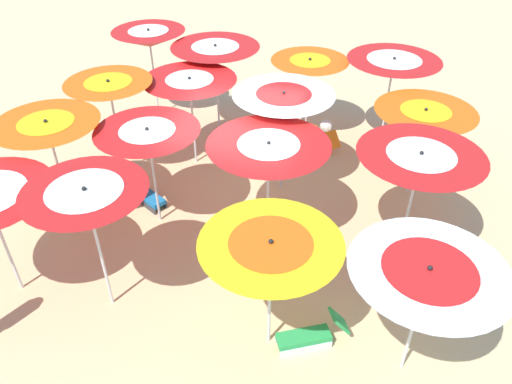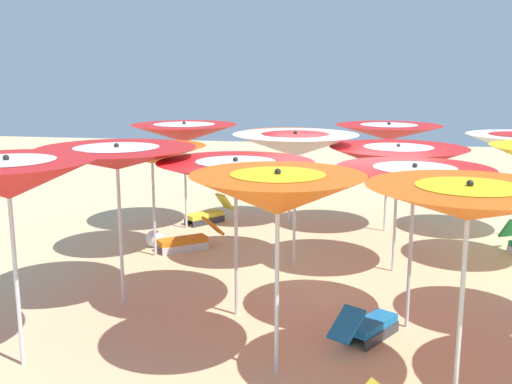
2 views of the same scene
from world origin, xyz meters
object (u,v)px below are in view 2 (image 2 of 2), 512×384
object	(u,v)px
beach_umbrella_7	(152,154)
beach_umbrella_9	(414,181)
beach_umbrella_2	(290,139)
beach_umbrella_5	(398,160)
beach_umbrella_6	(295,145)
beach_umbrella_11	(117,158)
beach_umbrella_15	(8,179)
beach_ball	(154,238)
beach_umbrella_14	(278,194)
beach_umbrella_3	(184,133)
lounger_0	(188,239)
beach_umbrella_10	(236,174)
lounger_2	(208,214)
beach_umbrella_1	(389,132)
lounger_4	(368,326)
beach_umbrella_13	(469,203)

from	to	relation	value
beach_umbrella_7	beach_umbrella_9	xyz separation A→B (m)	(2.41, 4.45, 0.10)
beach_umbrella_2	beach_umbrella_5	size ratio (longest dim) A/B	0.94
beach_umbrella_6	beach_umbrella_11	bearing A→B (deg)	-45.85
beach_umbrella_15	beach_ball	distance (m)	5.30
beach_umbrella_6	beach_umbrella_14	size ratio (longest dim) A/B	1.01
beach_umbrella_3	lounger_0	world-z (taller)	beach_umbrella_3
beach_umbrella_10	beach_ball	size ratio (longest dim) A/B	6.81
beach_umbrella_11	beach_umbrella_15	world-z (taller)	beach_umbrella_15
beach_umbrella_9	beach_umbrella_2	bearing A→B (deg)	-156.07
beach_umbrella_11	lounger_2	size ratio (longest dim) A/B	2.14
beach_umbrella_1	lounger_4	size ratio (longest dim) A/B	1.92
lounger_2	beach_umbrella_5	bearing A→B (deg)	94.81
beach_umbrella_5	beach_umbrella_15	distance (m)	6.14
beach_umbrella_15	lounger_4	bearing A→B (deg)	109.38
beach_umbrella_9	lounger_2	distance (m)	6.72
beach_umbrella_2	beach_umbrella_10	size ratio (longest dim) A/B	0.95
beach_umbrella_2	beach_umbrella_13	xyz separation A→B (m)	(7.02, 2.67, 0.21)
beach_umbrella_10	beach_umbrella_13	bearing A→B (deg)	55.96
beach_umbrella_1	beach_umbrella_14	bearing A→B (deg)	-11.65
beach_umbrella_2	beach_umbrella_13	bearing A→B (deg)	20.84
beach_umbrella_3	beach_umbrella_13	distance (m)	7.96
beach_umbrella_5	beach_umbrella_9	bearing A→B (deg)	2.56
beach_umbrella_13	lounger_4	bearing A→B (deg)	-145.90
beach_umbrella_14	beach_ball	xyz separation A→B (m)	(-4.52, -3.12, -1.94)
beach_umbrella_9	beach_umbrella_11	xyz separation A→B (m)	(-0.05, -4.09, 0.18)
beach_umbrella_1	beach_umbrella_2	bearing A→B (deg)	-94.59
beach_umbrella_3	beach_umbrella_11	xyz separation A→B (m)	(4.39, 0.38, 0.09)
beach_umbrella_5	lounger_2	size ratio (longest dim) A/B	2.04
beach_umbrella_3	beach_umbrella_9	size ratio (longest dim) A/B	1.04
beach_umbrella_2	beach_umbrella_13	size ratio (longest dim) A/B	0.91
beach_umbrella_7	beach_umbrella_6	bearing A→B (deg)	86.65
beach_umbrella_5	beach_umbrella_13	bearing A→B (deg)	6.65
beach_umbrella_9	beach_umbrella_11	size ratio (longest dim) A/B	0.93
beach_umbrella_3	beach_umbrella_7	xyz separation A→B (m)	(2.03, 0.02, -0.19)
beach_umbrella_1	beach_ball	xyz separation A→B (m)	(2.04, -4.48, -1.97)
beach_umbrella_2	beach_umbrella_7	bearing A→B (deg)	-38.31
lounger_2	beach_umbrella_13	bearing A→B (deg)	71.60
lounger_4	lounger_2	bearing A→B (deg)	64.05
beach_umbrella_7	lounger_2	size ratio (longest dim) A/B	1.89
beach_umbrella_5	beach_umbrella_14	world-z (taller)	beach_umbrella_14
lounger_4	beach_ball	bearing A→B (deg)	80.90
beach_umbrella_14	beach_umbrella_2	bearing A→B (deg)	-173.70
beach_umbrella_7	beach_umbrella_15	bearing A→B (deg)	-0.90
beach_ball	beach_umbrella_9	bearing A→B (deg)	57.76
lounger_0	beach_umbrella_15	bearing A→B (deg)	44.76
beach_umbrella_3	beach_umbrella_5	bearing A→B (deg)	64.21
beach_umbrella_2	beach_umbrella_6	bearing A→B (deg)	9.13
beach_umbrella_1	lounger_4	xyz separation A→B (m)	(5.51, -0.33, -1.93)
beach_umbrella_11	beach_umbrella_13	xyz separation A→B (m)	(1.92, 4.48, -0.04)
beach_umbrella_15	beach_umbrella_7	bearing A→B (deg)	179.10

